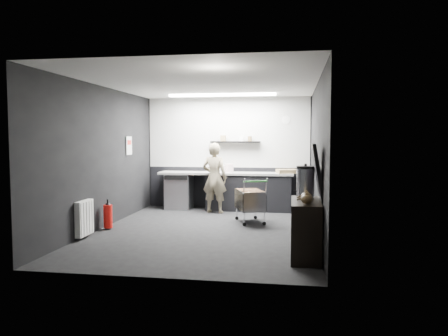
# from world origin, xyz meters

# --- Properties ---
(floor) EXTENTS (5.50, 5.50, 0.00)m
(floor) POSITION_xyz_m (0.00, 0.00, 0.00)
(floor) COLOR black
(floor) RESTS_ON ground
(ceiling) EXTENTS (5.50, 5.50, 0.00)m
(ceiling) POSITION_xyz_m (0.00, 0.00, 2.70)
(ceiling) COLOR white
(ceiling) RESTS_ON wall_back
(wall_back) EXTENTS (5.50, 0.00, 5.50)m
(wall_back) POSITION_xyz_m (0.00, 2.75, 1.35)
(wall_back) COLOR black
(wall_back) RESTS_ON floor
(wall_front) EXTENTS (5.50, 0.00, 5.50)m
(wall_front) POSITION_xyz_m (0.00, -2.75, 1.35)
(wall_front) COLOR black
(wall_front) RESTS_ON floor
(wall_left) EXTENTS (0.00, 5.50, 5.50)m
(wall_left) POSITION_xyz_m (-2.00, 0.00, 1.35)
(wall_left) COLOR black
(wall_left) RESTS_ON floor
(wall_right) EXTENTS (0.00, 5.50, 5.50)m
(wall_right) POSITION_xyz_m (2.00, 0.00, 1.35)
(wall_right) COLOR black
(wall_right) RESTS_ON floor
(kitchen_wall_panel) EXTENTS (3.95, 0.02, 1.70)m
(kitchen_wall_panel) POSITION_xyz_m (0.00, 2.73, 1.85)
(kitchen_wall_panel) COLOR silver
(kitchen_wall_panel) RESTS_ON wall_back
(dado_panel) EXTENTS (3.95, 0.02, 1.00)m
(dado_panel) POSITION_xyz_m (0.00, 2.73, 0.50)
(dado_panel) COLOR black
(dado_panel) RESTS_ON wall_back
(floating_shelf) EXTENTS (1.20, 0.22, 0.04)m
(floating_shelf) POSITION_xyz_m (0.20, 2.62, 1.62)
(floating_shelf) COLOR black
(floating_shelf) RESTS_ON wall_back
(wall_clock) EXTENTS (0.20, 0.03, 0.20)m
(wall_clock) POSITION_xyz_m (1.40, 2.72, 2.15)
(wall_clock) COLOR white
(wall_clock) RESTS_ON wall_back
(poster) EXTENTS (0.02, 0.30, 0.40)m
(poster) POSITION_xyz_m (-1.98, 1.30, 1.55)
(poster) COLOR white
(poster) RESTS_ON wall_left
(poster_red_band) EXTENTS (0.02, 0.22, 0.10)m
(poster_red_band) POSITION_xyz_m (-1.98, 1.30, 1.62)
(poster_red_band) COLOR red
(poster_red_band) RESTS_ON poster
(radiator) EXTENTS (0.10, 0.50, 0.60)m
(radiator) POSITION_xyz_m (-1.94, -0.90, 0.35)
(radiator) COLOR white
(radiator) RESTS_ON wall_left
(ceiling_strip) EXTENTS (2.40, 0.20, 0.04)m
(ceiling_strip) POSITION_xyz_m (0.00, 1.85, 2.67)
(ceiling_strip) COLOR white
(ceiling_strip) RESTS_ON ceiling
(prep_counter) EXTENTS (3.20, 0.61, 0.90)m
(prep_counter) POSITION_xyz_m (0.14, 2.42, 0.46)
(prep_counter) COLOR black
(prep_counter) RESTS_ON floor
(person) EXTENTS (0.65, 0.49, 1.61)m
(person) POSITION_xyz_m (-0.19, 1.97, 0.80)
(person) COLOR #B9B192
(person) RESTS_ON floor
(shopping_cart) EXTENTS (0.74, 0.98, 0.90)m
(shopping_cart) POSITION_xyz_m (0.73, 0.94, 0.43)
(shopping_cart) COLOR silver
(shopping_cart) RESTS_ON floor
(sideboard) EXTENTS (0.47, 1.10, 1.64)m
(sideboard) POSITION_xyz_m (1.79, -1.47, 0.53)
(sideboard) COLOR black
(sideboard) RESTS_ON floor
(fire_extinguisher) EXTENTS (0.16, 0.16, 0.54)m
(fire_extinguisher) POSITION_xyz_m (-1.85, -0.14, 0.26)
(fire_extinguisher) COLOR red
(fire_extinguisher) RESTS_ON floor
(cardboard_box) EXTENTS (0.53, 0.46, 0.09)m
(cardboard_box) POSITION_xyz_m (1.44, 2.37, 0.94)
(cardboard_box) COLOR olive
(cardboard_box) RESTS_ON prep_counter
(pink_tub) EXTENTS (0.20, 0.20, 0.20)m
(pink_tub) POSITION_xyz_m (0.08, 2.42, 1.00)
(pink_tub) COLOR silver
(pink_tub) RESTS_ON prep_counter
(white_container) EXTENTS (0.20, 0.16, 0.16)m
(white_container) POSITION_xyz_m (-0.10, 2.37, 0.98)
(white_container) COLOR white
(white_container) RESTS_ON prep_counter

